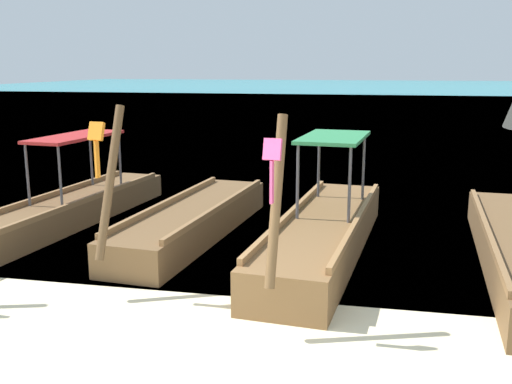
{
  "coord_description": "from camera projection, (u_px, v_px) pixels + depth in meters",
  "views": [
    {
      "loc": [
        1.95,
        -5.0,
        3.12
      ],
      "look_at": [
        0.0,
        4.39,
        1.05
      ],
      "focal_mm": 41.32,
      "sensor_mm": 36.0,
      "label": 1
    }
  ],
  "objects": [
    {
      "name": "longtail_boat_orange_ribbon",
      "position": [
        193.0,
        221.0,
        10.89
      ],
      "size": [
        1.64,
        5.87,
        2.59
      ],
      "color": "brown",
      "rests_on": "ground"
    },
    {
      "name": "sea_water",
      "position": [
        362.0,
        94.0,
        65.54
      ],
      "size": [
        120.0,
        120.0,
        0.0
      ],
      "primitive_type": "plane",
      "color": "teal",
      "rests_on": "ground"
    },
    {
      "name": "longtail_boat_yellow_ribbon",
      "position": [
        52.0,
        214.0,
        11.27
      ],
      "size": [
        1.8,
        7.48,
        2.82
      ],
      "color": "brown",
      "rests_on": "ground"
    },
    {
      "name": "longtail_boat_pink_ribbon",
      "position": [
        324.0,
        232.0,
        9.88
      ],
      "size": [
        1.79,
        6.33,
        2.57
      ],
      "color": "brown",
      "rests_on": "ground"
    }
  ]
}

